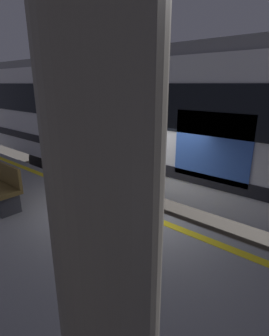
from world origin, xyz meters
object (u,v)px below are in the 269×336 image
object	(u,v)px
handbag	(137,228)
station_column	(110,281)
passenger	(113,174)
train_carriage	(152,116)

from	to	relation	value
handbag	station_column	distance (m)	3.32
handbag	station_column	size ratio (longest dim) A/B	0.11
passenger	station_column	world-z (taller)	station_column
train_carriage	station_column	xyz separation A→B (m)	(-3.75, 5.23, 0.10)
handbag	station_column	xyz separation A→B (m)	(-1.82, 2.34, 1.49)
handbag	passenger	bearing A→B (deg)	14.30
train_carriage	station_column	size ratio (longest dim) A/B	4.13
station_column	passenger	bearing A→B (deg)	-44.76
passenger	handbag	world-z (taller)	passenger
passenger	station_column	size ratio (longest dim) A/B	0.52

